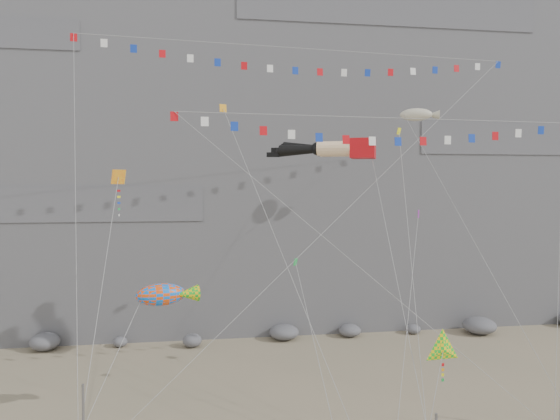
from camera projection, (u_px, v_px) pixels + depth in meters
name	position (u px, v px, depth m)	size (l,w,h in m)	color
cliff	(262.00, 84.00, 61.70)	(80.00, 28.00, 50.00)	slate
talus_boulders	(284.00, 333.00, 48.05)	(60.00, 3.00, 1.20)	slate
legs_kite	(333.00, 149.00, 37.27)	(7.53, 16.62, 20.86)	red
flag_banner_upper	(308.00, 49.00, 40.72)	(32.80, 15.78, 30.95)	red
flag_banner_lower	(386.00, 118.00, 34.25)	(26.06, 7.34, 20.59)	red
harlequin_kite	(118.00, 178.00, 31.16)	(2.22, 8.57, 16.02)	red
fish_windsock	(161.00, 295.00, 30.68)	(6.43, 7.03, 10.41)	#E7460B
delta_kite	(443.00, 350.00, 27.74)	(3.62, 3.21, 6.88)	yellow
blimp_windsock	(416.00, 115.00, 43.96)	(5.31, 16.40, 24.68)	beige
small_kite_a	(225.00, 114.00, 36.71)	(6.64, 15.25, 24.53)	orange
small_kite_b	(418.00, 217.00, 36.65)	(6.17, 10.76, 16.34)	purple
small_kite_c	(296.00, 265.00, 34.19)	(1.02, 11.45, 13.94)	green
small_kite_d	(399.00, 137.00, 38.64)	(4.50, 15.03, 22.94)	yellow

